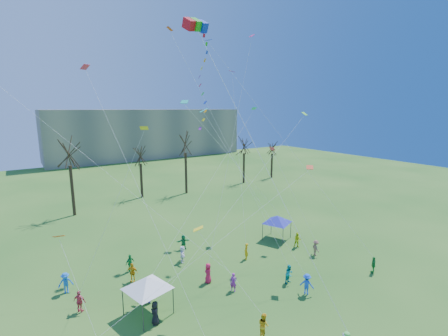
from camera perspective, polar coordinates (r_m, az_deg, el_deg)
ground at (r=25.03m, az=9.32°, el=-27.31°), size 160.00×160.00×0.00m
distant_building at (r=102.80m, az=-13.69°, el=6.17°), size 60.00×14.00×15.00m
bare_tree_row at (r=53.18m, az=-16.67°, el=1.78°), size 68.55×9.35×11.71m
big_box_kite at (r=23.26m, az=-3.22°, el=15.12°), size 2.72×6.72×22.18m
canopy_tent_white at (r=25.43m, az=-13.86°, el=-19.72°), size 3.98×3.98×3.08m
canopy_tent_blue at (r=37.92m, az=9.70°, el=-9.22°), size 3.57×3.57×2.93m
festival_crowd at (r=28.54m, az=-4.04°, el=-19.79°), size 25.96×16.26×1.82m
small_kites_aloft at (r=29.55m, az=-3.22°, el=8.12°), size 30.37×18.02×31.33m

